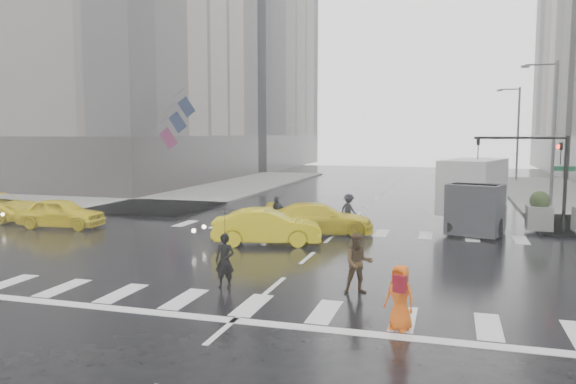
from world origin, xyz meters
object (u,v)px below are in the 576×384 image
(taxi_front, at_px, (61,213))
(box_truck, at_px, (473,192))
(traffic_signal_pole, at_px, (542,164))
(pedestrian_orange, at_px, (400,297))
(pedestrian_brown, at_px, (358,263))
(taxi_mid, at_px, (267,227))

(taxi_front, xyz_separation_m, box_truck, (19.35, 5.56, 1.04))
(traffic_signal_pole, height_order, pedestrian_orange, traffic_signal_pole)
(pedestrian_orange, relative_size, box_truck, 0.25)
(pedestrian_brown, bearing_deg, taxi_front, 138.54)
(pedestrian_brown, distance_m, taxi_mid, 7.71)
(traffic_signal_pole, xyz_separation_m, taxi_mid, (-11.27, -5.98, -2.48))
(traffic_signal_pole, distance_m, box_truck, 3.33)
(taxi_front, distance_m, taxi_mid, 11.06)
(traffic_signal_pole, relative_size, pedestrian_brown, 2.57)
(pedestrian_orange, distance_m, taxi_front, 19.90)
(pedestrian_orange, height_order, taxi_front, pedestrian_orange)
(traffic_signal_pole, distance_m, taxi_mid, 12.99)
(taxi_front, height_order, box_truck, box_truck)
(traffic_signal_pole, xyz_separation_m, pedestrian_brown, (-6.47, -12.01, -2.34))
(pedestrian_brown, height_order, taxi_front, pedestrian_brown)
(pedestrian_brown, distance_m, box_truck, 13.22)
(pedestrian_orange, distance_m, taxi_mid, 10.81)
(taxi_mid, height_order, box_truck, box_truck)
(pedestrian_brown, bearing_deg, traffic_signal_pole, 44.57)
(traffic_signal_pole, bearing_deg, taxi_mid, -152.05)
(taxi_mid, distance_m, box_truck, 10.74)
(taxi_front, bearing_deg, box_truck, -79.39)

